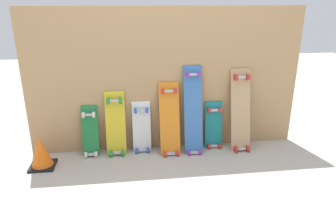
{
  "coord_description": "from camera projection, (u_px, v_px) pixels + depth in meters",
  "views": [
    {
      "loc": [
        -0.39,
        -3.02,
        1.51
      ],
      "look_at": [
        0.0,
        -0.07,
        0.45
      ],
      "focal_mm": 33.24,
      "sensor_mm": 36.0,
      "label": 1
    }
  ],
  "objects": [
    {
      "name": "skateboard_yellow",
      "position": [
        116.0,
        127.0,
        3.18
      ],
      "size": [
        0.2,
        0.2,
        0.71
      ],
      "color": "gold",
      "rests_on": "ground"
    },
    {
      "name": "plywood_wall_panel",
      "position": [
        166.0,
        81.0,
        3.2
      ],
      "size": [
        2.82,
        0.04,
        1.47
      ],
      "primitive_type": "cube",
      "color": "tan",
      "rests_on": "ground"
    },
    {
      "name": "skateboard_natural",
      "position": [
        241.0,
        113.0,
        3.28
      ],
      "size": [
        0.21,
        0.27,
        0.92
      ],
      "color": "tan",
      "rests_on": "ground"
    },
    {
      "name": "skateboard_orange",
      "position": [
        170.0,
        122.0,
        3.2
      ],
      "size": [
        0.21,
        0.26,
        0.8
      ],
      "color": "orange",
      "rests_on": "ground"
    },
    {
      "name": "skateboard_green",
      "position": [
        90.0,
        134.0,
        3.18
      ],
      "size": [
        0.17,
        0.18,
        0.58
      ],
      "color": "#1E7238",
      "rests_on": "ground"
    },
    {
      "name": "ground_plane",
      "position": [
        167.0,
        148.0,
        3.38
      ],
      "size": [
        12.0,
        12.0,
        0.0
      ],
      "primitive_type": "plane",
      "color": "#B2AAA0"
    },
    {
      "name": "skateboard_teal",
      "position": [
        214.0,
        128.0,
        3.36
      ],
      "size": [
        0.19,
        0.14,
        0.57
      ],
      "color": "#197A7F",
      "rests_on": "ground"
    },
    {
      "name": "skateboard_white",
      "position": [
        142.0,
        130.0,
        3.26
      ],
      "size": [
        0.19,
        0.15,
        0.6
      ],
      "color": "silver",
      "rests_on": "ground"
    },
    {
      "name": "traffic_cone",
      "position": [
        41.0,
        153.0,
        2.95
      ],
      "size": [
        0.23,
        0.23,
        0.31
      ],
      "color": "black",
      "rests_on": "ground"
    },
    {
      "name": "skateboard_blue",
      "position": [
        193.0,
        114.0,
        3.21
      ],
      "size": [
        0.19,
        0.26,
        0.97
      ],
      "color": "#386BAD",
      "rests_on": "ground"
    }
  ]
}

